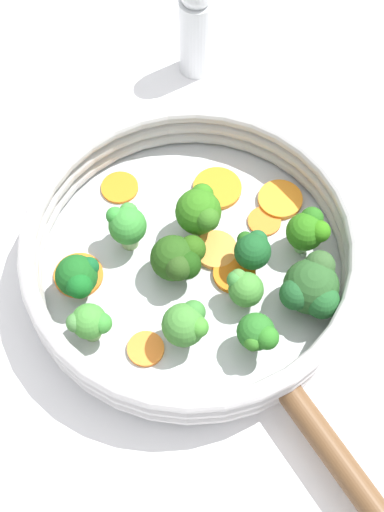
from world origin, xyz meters
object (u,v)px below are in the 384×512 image
at_px(carrot_slice_2, 79,275).
at_px(carrot_slice_4, 280,200).
at_px(carrot_slice_6, 264,221).
at_px(carrot_slice_7, 217,188).
at_px(broccoli_floret_10, 186,324).
at_px(broccoli_floret_1, 90,323).
at_px(broccoli_floret_9, 308,230).
at_px(carrot_slice_1, 234,274).
at_px(broccoli_floret_7, 178,259).
at_px(broccoli_floret_0, 253,250).
at_px(broccoli_floret_4, 127,225).
at_px(salt_shaker, 196,27).
at_px(broccoli_floret_5, 244,288).
at_px(broccoli_floret_2, 312,288).
at_px(carrot_slice_0, 216,250).
at_px(broccoli_floret_3, 257,334).
at_px(carrot_slice_5, 120,188).
at_px(broccoli_floret_8, 78,277).
at_px(carrot_slice_3, 146,349).
at_px(broccoli_floret_6, 200,211).
at_px(skillet, 192,268).

xyz_separation_m(carrot_slice_2, carrot_slice_4, (0.07, 0.19, 0.00)).
height_order(carrot_slice_6, carrot_slice_7, carrot_slice_7).
height_order(carrot_slice_6, broccoli_floret_10, broccoli_floret_10).
height_order(broccoli_floret_1, broccoli_floret_9, broccoli_floret_9).
height_order(carrot_slice_1, broccoli_floret_7, broccoli_floret_7).
bearing_deg(broccoli_floret_0, broccoli_floret_10, -82.24).
distance_m(broccoli_floret_4, salt_shaker, 0.23).
xyz_separation_m(broccoli_floret_4, broccoli_floret_5, (0.11, 0.03, -0.01)).
distance_m(carrot_slice_7, salt_shaker, 0.17).
distance_m(carrot_slice_1, broccoli_floret_2, 0.07).
distance_m(carrot_slice_0, broccoli_floret_2, 0.10).
relative_size(broccoli_floret_3, broccoli_floret_5, 1.16).
relative_size(carrot_slice_1, carrot_slice_5, 1.07).
bearing_deg(carrot_slice_6, broccoli_floret_8, -109.95).
height_order(broccoli_floret_8, salt_shaker, salt_shaker).
distance_m(carrot_slice_3, broccoli_floret_10, 0.04).
distance_m(carrot_slice_7, broccoli_floret_4, 0.10).
xyz_separation_m(broccoli_floret_1, salt_shaker, (-0.17, 0.28, 0.02)).
bearing_deg(broccoli_floret_10, carrot_slice_0, 119.17).
distance_m(carrot_slice_3, broccoli_floret_0, 0.12).
distance_m(broccoli_floret_1, broccoli_floret_5, 0.13).
bearing_deg(broccoli_floret_7, carrot_slice_2, -131.46).
bearing_deg(carrot_slice_6, broccoli_floret_4, -123.83).
bearing_deg(carrot_slice_6, carrot_slice_3, -83.46).
bearing_deg(salt_shaker, carrot_slice_7, -36.72).
bearing_deg(broccoli_floret_0, carrot_slice_4, 112.32).
distance_m(carrot_slice_6, broccoli_floret_6, 0.07).
relative_size(broccoli_floret_2, broccoli_floret_6, 1.09).
bearing_deg(broccoli_floret_0, salt_shaker, 147.51).
bearing_deg(carrot_slice_0, carrot_slice_1, -10.15).
distance_m(carrot_slice_7, broccoli_floret_10, 0.16).
distance_m(carrot_slice_3, broccoli_floret_7, 0.08).
relative_size(carrot_slice_4, salt_shaker, 0.36).
bearing_deg(salt_shaker, broccoli_floret_9, -20.72).
bearing_deg(broccoli_floret_8, carrot_slice_1, 53.30).
height_order(carrot_slice_5, broccoli_floret_0, broccoli_floret_0).
bearing_deg(carrot_slice_4, carrot_slice_7, -145.77).
relative_size(broccoli_floret_5, broccoli_floret_8, 0.85).
relative_size(broccoli_floret_2, broccoli_floret_10, 1.21).
relative_size(broccoli_floret_7, broccoli_floret_8, 1.05).
bearing_deg(broccoli_floret_8, salt_shaker, 116.72).
bearing_deg(broccoli_floret_9, broccoli_floret_3, -69.80).
relative_size(carrot_slice_3, broccoli_floret_8, 0.70).
distance_m(skillet, carrot_slice_4, 0.11).
bearing_deg(carrot_slice_6, broccoli_floret_5, -59.42).
xyz_separation_m(carrot_slice_5, broccoli_floret_7, (0.10, -0.02, 0.02)).
distance_m(carrot_slice_7, broccoli_floret_0, 0.09).
bearing_deg(carrot_slice_4, broccoli_floret_10, -75.73).
xyz_separation_m(carrot_slice_3, broccoli_floret_8, (-0.08, -0.00, 0.02)).
relative_size(carrot_slice_3, broccoli_floret_2, 0.53).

